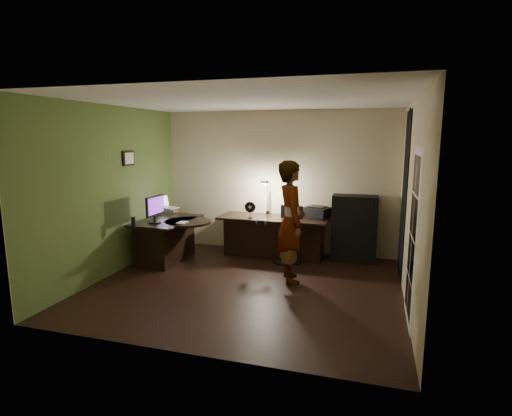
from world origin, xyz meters
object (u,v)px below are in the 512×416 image
(person, at_px, (291,222))
(office_chair, at_px, (288,235))
(desk_right, at_px, (273,237))
(cabinet, at_px, (354,228))
(desk_left, at_px, (168,240))
(monitor, at_px, (154,213))

(person, bearing_deg, office_chair, -7.22)
(office_chair, bearing_deg, person, -68.86)
(desk_right, relative_size, cabinet, 1.69)
(desk_left, height_order, office_chair, office_chair)
(desk_left, relative_size, desk_right, 0.66)
(desk_left, bearing_deg, cabinet, 19.84)
(desk_left, height_order, desk_right, desk_left)
(desk_right, bearing_deg, desk_left, -155.65)
(cabinet, xyz_separation_m, office_chair, (-1.12, -0.42, -0.10))
(desk_right, distance_m, person, 1.37)
(monitor, xyz_separation_m, person, (2.36, -0.03, -0.00))
(cabinet, height_order, monitor, cabinet)
(cabinet, xyz_separation_m, monitor, (-3.25, -1.30, 0.34))
(office_chair, height_order, person, person)
(desk_left, distance_m, office_chair, 2.15)
(cabinet, relative_size, person, 0.64)
(desk_right, bearing_deg, monitor, -148.15)
(desk_left, bearing_deg, desk_right, 26.56)
(cabinet, relative_size, monitor, 2.33)
(cabinet, distance_m, office_chair, 1.20)
(desk_right, distance_m, cabinet, 1.48)
(cabinet, bearing_deg, desk_left, -163.89)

